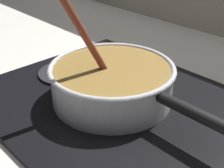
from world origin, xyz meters
TOP-DOWN VIEW (x-y plane):
  - ground at (0.00, 0.00)m, footprint 2.40×1.60m
  - hob_plate at (0.03, 0.23)m, footprint 0.56×0.48m
  - burner_ring at (0.03, 0.23)m, footprint 0.17×0.17m
  - spare_burner at (-0.14, 0.23)m, footprint 0.14×0.14m
  - cooking_pan at (0.03, 0.23)m, footprint 0.41×0.27m

SIDE VIEW (x-z plane):
  - ground at x=0.00m, z-range -0.04..0.00m
  - hob_plate at x=0.03m, z-range 0.00..0.01m
  - spare_burner at x=-0.14m, z-range 0.01..0.02m
  - burner_ring at x=0.03m, z-range 0.01..0.02m
  - cooking_pan at x=0.03m, z-range -0.10..0.21m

